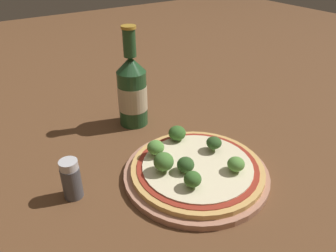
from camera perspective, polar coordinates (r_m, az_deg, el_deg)
ground_plane at (r=0.64m, az=5.25°, el=-7.18°), size 3.00×3.00×0.00m
plate at (r=0.62m, az=4.88°, el=-8.20°), size 0.27×0.27×0.01m
pizza at (r=0.61m, az=5.12°, el=-7.25°), size 0.24×0.24×0.01m
broccoli_floret_0 at (r=0.57m, az=-0.54°, el=-6.45°), size 0.04×0.04×0.04m
broccoli_floret_1 at (r=0.59m, az=11.76°, el=-6.52°), size 0.03×0.03×0.03m
broccoli_floret_2 at (r=0.63m, az=8.13°, el=-3.01°), size 0.03×0.03×0.03m
broccoli_floret_3 at (r=0.54m, az=4.30°, el=-9.23°), size 0.03×0.03×0.03m
broccoli_floret_4 at (r=0.66m, az=1.93°, el=-1.12°), size 0.04×0.04×0.03m
broccoli_floret_5 at (r=0.58m, az=3.09°, el=-6.75°), size 0.03×0.03×0.03m
broccoli_floret_6 at (r=0.62m, az=-2.16°, el=-3.76°), size 0.03×0.03×0.03m
beer_bottle at (r=0.75m, az=-6.25°, el=6.17°), size 0.07×0.07×0.23m
pepper_shaker at (r=0.58m, az=-16.50°, el=-8.89°), size 0.03×0.03×0.07m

